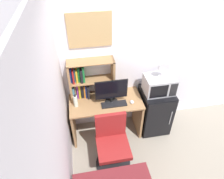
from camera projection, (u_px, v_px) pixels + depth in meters
name	position (u px, v px, depth m)	size (l,w,h in m)	color
wall_back	(182.00, 56.00, 3.40)	(6.40, 0.04, 2.60)	silver
wall_left	(56.00, 161.00, 1.87)	(0.04, 4.40, 2.60)	silver
desk	(106.00, 112.00, 3.46)	(1.19, 0.57, 0.77)	#997047
hutch_bookshelf	(85.00, 80.00, 3.19)	(0.71, 0.24, 0.68)	#997047
monitor	(111.00, 91.00, 3.14)	(0.51, 0.21, 0.43)	black
keyboard	(114.00, 104.00, 3.23)	(0.41, 0.14, 0.02)	black
computer_mouse	(132.00, 102.00, 3.26)	(0.06, 0.08, 0.03)	silver
water_bottle	(76.00, 101.00, 3.15)	(0.06, 0.06, 0.23)	silver
mini_fridge	(155.00, 110.00, 3.63)	(0.51, 0.56, 0.85)	black
microwave	(159.00, 85.00, 3.27)	(0.48, 0.35, 0.30)	#ADADB2
desk_fan	(163.00, 69.00, 3.08)	(0.17, 0.11, 0.26)	silver
desk_chair	(112.00, 146.00, 3.08)	(0.55, 0.55, 0.92)	black
wall_corkboard	(90.00, 30.00, 2.80)	(0.62, 0.02, 0.50)	tan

